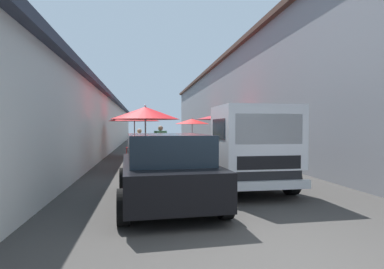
{
  "coord_description": "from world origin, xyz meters",
  "views": [
    {
      "loc": [
        -3.27,
        1.68,
        1.6
      ],
      "look_at": [
        11.65,
        -0.65,
        1.23
      ],
      "focal_mm": 29.35,
      "sensor_mm": 36.0,
      "label": 1
    }
  ],
  "objects_px": {
    "hatchback_car": "(166,168)",
    "vendor_in_shade": "(160,141)",
    "fruit_stall_mid_lane": "(135,123)",
    "plastic_stool": "(128,149)",
    "fruit_stall_near_left": "(145,119)",
    "fruit_stall_near_right": "(223,121)",
    "vendor_by_crates": "(139,143)",
    "fruit_stall_far_left": "(192,125)",
    "delivery_truck": "(245,149)"
  },
  "relations": [
    {
      "from": "fruit_stall_mid_lane",
      "to": "fruit_stall_near_right",
      "type": "xyz_separation_m",
      "value": [
        -1.16,
        -4.41,
        0.11
      ]
    },
    {
      "from": "fruit_stall_mid_lane",
      "to": "fruit_stall_near_left",
      "type": "relative_size",
      "value": 1.03
    },
    {
      "from": "fruit_stall_mid_lane",
      "to": "delivery_truck",
      "type": "distance_m",
      "value": 9.46
    },
    {
      "from": "vendor_by_crates",
      "to": "fruit_stall_mid_lane",
      "type": "bearing_deg",
      "value": 6.06
    },
    {
      "from": "hatchback_car",
      "to": "delivery_truck",
      "type": "xyz_separation_m",
      "value": [
        1.09,
        -2.09,
        0.3
      ]
    },
    {
      "from": "fruit_stall_mid_lane",
      "to": "plastic_stool",
      "type": "distance_m",
      "value": 2.14
    },
    {
      "from": "fruit_stall_mid_lane",
      "to": "fruit_stall_far_left",
      "type": "relative_size",
      "value": 1.03
    },
    {
      "from": "fruit_stall_near_right",
      "to": "vendor_by_crates",
      "type": "height_order",
      "value": "fruit_stall_near_right"
    },
    {
      "from": "hatchback_car",
      "to": "fruit_stall_near_left",
      "type": "bearing_deg",
      "value": 4.04
    },
    {
      "from": "fruit_stall_mid_lane",
      "to": "vendor_by_crates",
      "type": "relative_size",
      "value": 1.75
    },
    {
      "from": "fruit_stall_near_right",
      "to": "fruit_stall_far_left",
      "type": "bearing_deg",
      "value": 3.18
    },
    {
      "from": "vendor_in_shade",
      "to": "plastic_stool",
      "type": "distance_m",
      "value": 4.55
    },
    {
      "from": "fruit_stall_near_left",
      "to": "plastic_stool",
      "type": "height_order",
      "value": "fruit_stall_near_left"
    },
    {
      "from": "fruit_stall_near_right",
      "to": "delivery_truck",
      "type": "relative_size",
      "value": 0.57
    },
    {
      "from": "fruit_stall_near_right",
      "to": "vendor_by_crates",
      "type": "xyz_separation_m",
      "value": [
        -1.28,
        4.16,
        -1.05
      ]
    },
    {
      "from": "fruit_stall_mid_lane",
      "to": "delivery_truck",
      "type": "height_order",
      "value": "fruit_stall_mid_lane"
    },
    {
      "from": "vendor_in_shade",
      "to": "delivery_truck",
      "type": "bearing_deg",
      "value": -163.98
    },
    {
      "from": "vendor_in_shade",
      "to": "plastic_stool",
      "type": "height_order",
      "value": "vendor_in_shade"
    },
    {
      "from": "fruit_stall_far_left",
      "to": "vendor_in_shade",
      "type": "bearing_deg",
      "value": 162.78
    },
    {
      "from": "delivery_truck",
      "to": "vendor_in_shade",
      "type": "bearing_deg",
      "value": 16.02
    },
    {
      "from": "fruit_stall_far_left",
      "to": "plastic_stool",
      "type": "distance_m",
      "value": 6.71
    },
    {
      "from": "delivery_truck",
      "to": "vendor_by_crates",
      "type": "xyz_separation_m",
      "value": [
        6.52,
        2.71,
        -0.18
      ]
    },
    {
      "from": "fruit_stall_near_right",
      "to": "fruit_stall_far_left",
      "type": "relative_size",
      "value": 1.1
    },
    {
      "from": "fruit_stall_near_left",
      "to": "vendor_by_crates",
      "type": "bearing_deg",
      "value": 6.14
    },
    {
      "from": "fruit_stall_near_right",
      "to": "plastic_stool",
      "type": "height_order",
      "value": "fruit_stall_near_right"
    },
    {
      "from": "delivery_truck",
      "to": "hatchback_car",
      "type": "bearing_deg",
      "value": 117.65
    },
    {
      "from": "fruit_stall_mid_lane",
      "to": "vendor_by_crates",
      "type": "xyz_separation_m",
      "value": [
        -2.44,
        -0.26,
        -0.94
      ]
    },
    {
      "from": "fruit_stall_near_right",
      "to": "fruit_stall_near_left",
      "type": "distance_m",
      "value": 5.28
    },
    {
      "from": "vendor_in_shade",
      "to": "hatchback_car",
      "type": "bearing_deg",
      "value": 177.69
    },
    {
      "from": "fruit_stall_near_left",
      "to": "delivery_truck",
      "type": "bearing_deg",
      "value": -149.91
    },
    {
      "from": "fruit_stall_near_left",
      "to": "vendor_by_crates",
      "type": "distance_m",
      "value": 2.5
    },
    {
      "from": "plastic_stool",
      "to": "fruit_stall_near_left",
      "type": "bearing_deg",
      "value": -171.73
    },
    {
      "from": "fruit_stall_far_left",
      "to": "vendor_by_crates",
      "type": "xyz_separation_m",
      "value": [
        -8.82,
        3.74,
        -0.86
      ]
    },
    {
      "from": "fruit_stall_near_right",
      "to": "fruit_stall_near_left",
      "type": "height_order",
      "value": "fruit_stall_near_left"
    },
    {
      "from": "delivery_truck",
      "to": "vendor_in_shade",
      "type": "height_order",
      "value": "delivery_truck"
    },
    {
      "from": "fruit_stall_mid_lane",
      "to": "plastic_stool",
      "type": "bearing_deg",
      "value": 14.86
    },
    {
      "from": "fruit_stall_near_left",
      "to": "hatchback_car",
      "type": "distance_m",
      "value": 5.48
    },
    {
      "from": "fruit_stall_near_right",
      "to": "vendor_by_crates",
      "type": "bearing_deg",
      "value": 107.1
    },
    {
      "from": "fruit_stall_far_left",
      "to": "plastic_stool",
      "type": "relative_size",
      "value": 5.91
    },
    {
      "from": "fruit_stall_mid_lane",
      "to": "delivery_truck",
      "type": "bearing_deg",
      "value": -161.68
    },
    {
      "from": "hatchback_car",
      "to": "vendor_by_crates",
      "type": "xyz_separation_m",
      "value": [
        7.61,
        0.62,
        0.12
      ]
    },
    {
      "from": "fruit_stall_near_left",
      "to": "delivery_truck",
      "type": "xyz_separation_m",
      "value": [
        -4.25,
        -2.46,
        -0.84
      ]
    },
    {
      "from": "plastic_stool",
      "to": "vendor_in_shade",
      "type": "bearing_deg",
      "value": -159.56
    },
    {
      "from": "hatchback_car",
      "to": "vendor_in_shade",
      "type": "distance_m",
      "value": 7.34
    },
    {
      "from": "fruit_stall_far_left",
      "to": "fruit_stall_near_left",
      "type": "height_order",
      "value": "fruit_stall_near_left"
    },
    {
      "from": "vendor_by_crates",
      "to": "vendor_in_shade",
      "type": "height_order",
      "value": "vendor_in_shade"
    },
    {
      "from": "fruit_stall_far_left",
      "to": "fruit_stall_near_right",
      "type": "bearing_deg",
      "value": -176.82
    },
    {
      "from": "hatchback_car",
      "to": "vendor_by_crates",
      "type": "bearing_deg",
      "value": 4.67
    },
    {
      "from": "fruit_stall_mid_lane",
      "to": "hatchback_car",
      "type": "distance_m",
      "value": 10.14
    },
    {
      "from": "fruit_stall_far_left",
      "to": "hatchback_car",
      "type": "distance_m",
      "value": 16.75
    }
  ]
}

